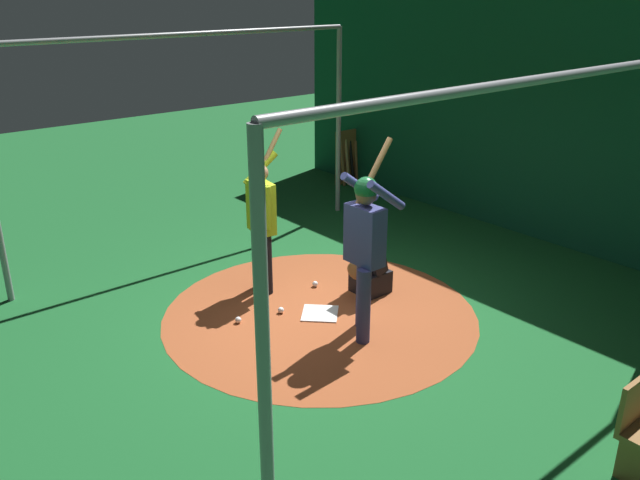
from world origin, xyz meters
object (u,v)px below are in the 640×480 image
Objects in this scene: baseball_0 at (281,310)px; baseball_1 at (238,320)px; catcher at (369,265)px; home_plate at (320,313)px; batter at (365,241)px; bat_rack at (350,158)px; baseball_2 at (315,284)px; visitor at (262,219)px.

baseball_0 is 1.00× the size of baseball_1.
catcher is 1.26m from baseball_0.
batter reaches higher than home_plate.
home_plate is at bearing 137.41° from baseball_0.
bat_rack reaches higher than catcher.
baseball_0 reaches higher than home_plate.
baseball_2 reaches higher than home_plate.
visitor reaches higher than baseball_1.
bat_rack is (-4.16, -2.93, -0.47)m from visitor.
baseball_0 is (4.38, 3.59, -0.45)m from bat_rack.
home_plate is 0.92m from catcher.
visitor is 27.46× the size of baseball_2.
catcher is 0.92× the size of bat_rack.
baseball_1 is at bearing -48.85° from batter.
baseball_2 is at bearing -105.41° from batter.
bat_rack is at bearing -140.64° from baseball_0.
baseball_2 is at bearing 42.41° from bat_rack.
bat_rack reaches higher than baseball_1.
catcher is (-0.76, -0.71, -0.73)m from batter.
home_plate is 5.68× the size of baseball_2.
catcher reaches higher than home_plate.
visitor is at bearing -83.01° from home_plate.
home_plate is 1.29m from batter.
catcher is 1.79m from baseball_1.
baseball_2 is (0.41, -0.56, -0.34)m from catcher.
bat_rack reaches higher than home_plate.
catcher reaches higher than baseball_2.
batter is 1.28m from catcher.
baseball_1 and baseball_2 have the same top height.
visitor is 5.11m from bat_rack.
baseball_0 is at bearing 39.36° from bat_rack.
home_plate is 0.40× the size of bat_rack.
home_plate is 0.21× the size of visitor.
baseball_1 is at bearing 35.27° from bat_rack.
batter is 6.07m from bat_rack.
baseball_2 is (-0.35, -1.27, -1.07)m from batter.
home_plate is 0.43× the size of catcher.
visitor reaches higher than home_plate.
batter is at bearing 97.27° from home_plate.
home_plate is at bearing 3.97° from catcher.
home_plate is at bearing 54.96° from baseball_2.
baseball_0 is (0.22, 0.66, -0.92)m from visitor.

